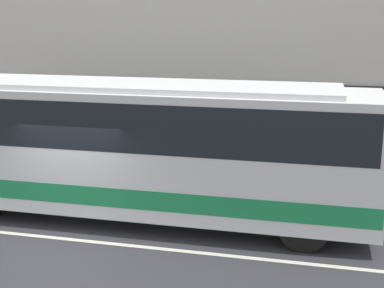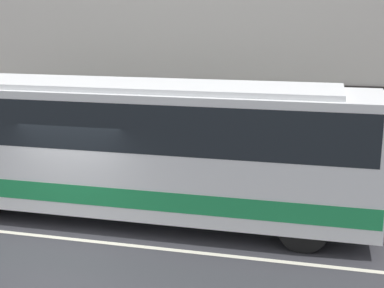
# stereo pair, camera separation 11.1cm
# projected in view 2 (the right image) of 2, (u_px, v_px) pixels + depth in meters

# --- Properties ---
(ground_plane) EXTENTS (60.00, 60.00, 0.00)m
(ground_plane) POSITION_uv_depth(u_px,v_px,m) (65.00, 238.00, 12.08)
(ground_plane) COLOR #333338
(sidewalk) EXTENTS (60.00, 2.91, 0.13)m
(sidewalk) POSITION_uv_depth(u_px,v_px,m) (143.00, 170.00, 17.21)
(sidewalk) COLOR #A09E99
(sidewalk) RESTS_ON ground_plane
(lane_stripe) EXTENTS (54.00, 0.14, 0.01)m
(lane_stripe) POSITION_uv_depth(u_px,v_px,m) (64.00, 238.00, 12.08)
(lane_stripe) COLOR beige
(lane_stripe) RESTS_ON ground_plane
(transit_bus) EXTENTS (12.06, 2.56, 3.36)m
(transit_bus) POSITION_uv_depth(u_px,v_px,m) (124.00, 142.00, 13.09)
(transit_bus) COLOR white
(transit_bus) RESTS_ON ground_plane
(pedestrian_waiting) EXTENTS (0.36, 0.36, 1.62)m
(pedestrian_waiting) POSITION_uv_depth(u_px,v_px,m) (98.00, 147.00, 16.80)
(pedestrian_waiting) COLOR navy
(pedestrian_waiting) RESTS_ON sidewalk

